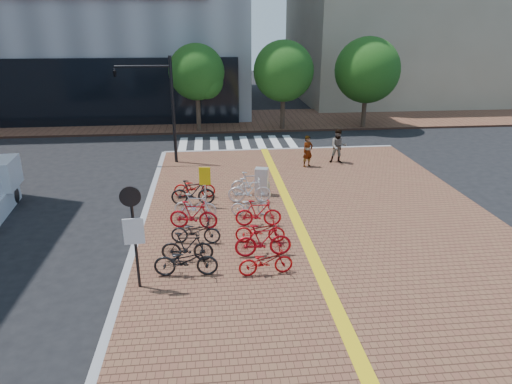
{
  "coord_description": "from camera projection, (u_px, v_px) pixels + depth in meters",
  "views": [
    {
      "loc": [
        -1.24,
        -14.7,
        7.47
      ],
      "look_at": [
        0.44,
        1.62,
        1.3
      ],
      "focal_mm": 32.0,
      "sensor_mm": 36.0,
      "label": 1
    }
  ],
  "objects": [
    {
      "name": "tactile_strip",
      "position": [
        341.0,
        319.0,
        11.92
      ],
      "size": [
        0.4,
        34.0,
        0.01
      ],
      "primitive_type": "cube",
      "color": "gold",
      "rests_on": "sidewalk"
    },
    {
      "name": "kerb_west",
      "position": [
        106.0,
        337.0,
        11.37
      ],
      "size": [
        0.25,
        34.0,
        0.15
      ],
      "primitive_type": "cube",
      "color": "gray",
      "rests_on": "ground"
    },
    {
      "name": "bike_0",
      "position": [
        186.0,
        260.0,
        13.82
      ],
      "size": [
        1.98,
        0.78,
        1.02
      ],
      "primitive_type": "imported",
      "rotation": [
        0.0,
        0.0,
        1.52
      ],
      "color": "black",
      "rests_on": "sidewalk"
    },
    {
      "name": "traffic_light_pole",
      "position": [
        147.0,
        91.0,
        23.75
      ],
      "size": [
        3.04,
        1.17,
        5.66
      ],
      "color": "black",
      "rests_on": "sidewalk"
    },
    {
      "name": "bike_3",
      "position": [
        193.0,
        215.0,
        16.97
      ],
      "size": [
        1.88,
        0.86,
        1.09
      ],
      "primitive_type": "imported",
      "rotation": [
        0.0,
        0.0,
        1.37
      ],
      "color": "#AA0C17",
      "rests_on": "sidewalk"
    },
    {
      "name": "far_sidewalk",
      "position": [
        225.0,
        121.0,
        35.96
      ],
      "size": [
        70.0,
        8.0,
        0.15
      ],
      "primitive_type": "cube",
      "color": "brown",
      "rests_on": "ground"
    },
    {
      "name": "bike_6",
      "position": [
        194.0,
        187.0,
        20.02
      ],
      "size": [
        1.85,
        0.78,
        0.95
      ],
      "primitive_type": "imported",
      "rotation": [
        0.0,
        0.0,
        1.49
      ],
      "color": "#BD0D0D",
      "rests_on": "sidewalk"
    },
    {
      "name": "bike_9",
      "position": [
        260.0,
        230.0,
        15.93
      ],
      "size": [
        1.79,
        0.77,
        0.91
      ],
      "primitive_type": "imported",
      "rotation": [
        0.0,
        0.0,
        1.48
      ],
      "color": "#AC0C10",
      "rests_on": "sidewalk"
    },
    {
      "name": "kerb_north",
      "position": [
        280.0,
        150.0,
        27.87
      ],
      "size": [
        14.0,
        0.25,
        0.15
      ],
      "primitive_type": "cube",
      "color": "gray",
      "rests_on": "ground"
    },
    {
      "name": "bike_10",
      "position": [
        258.0,
        213.0,
        17.19
      ],
      "size": [
        1.78,
        0.62,
        1.05
      ],
      "primitive_type": "imported",
      "rotation": [
        0.0,
        0.0,
        1.49
      ],
      "color": "red",
      "rests_on": "sidewalk"
    },
    {
      "name": "sidewalk",
      "position": [
        378.0,
        319.0,
        12.04
      ],
      "size": [
        14.0,
        34.0,
        0.15
      ],
      "primitive_type": "cube",
      "color": "brown",
      "rests_on": "ground"
    },
    {
      "name": "bike_5",
      "position": [
        193.0,
        192.0,
        19.18
      ],
      "size": [
        1.84,
        0.55,
        1.1
      ],
      "primitive_type": "imported",
      "rotation": [
        0.0,
        0.0,
        1.55
      ],
      "color": "black",
      "rests_on": "sidewalk"
    },
    {
      "name": "utility_box",
      "position": [
        262.0,
        181.0,
        20.29
      ],
      "size": [
        0.65,
        0.54,
        1.23
      ],
      "primitive_type": "cube",
      "rotation": [
        0.0,
        0.0,
        -0.25
      ],
      "color": "silver",
      "rests_on": "sidewalk"
    },
    {
      "name": "crosswalk",
      "position": [
        237.0,
        144.0,
        29.52
      ],
      "size": [
        7.5,
        4.0,
        0.01
      ],
      "color": "silver",
      "rests_on": "ground"
    },
    {
      "name": "bike_4",
      "position": [
        195.0,
        206.0,
        17.9
      ],
      "size": [
        1.76,
        0.81,
        1.02
      ],
      "primitive_type": "imported",
      "rotation": [
        0.0,
        0.0,
        1.37
      ],
      "color": "silver",
      "rests_on": "sidewalk"
    },
    {
      "name": "building_beige",
      "position": [
        402.0,
        4.0,
        44.79
      ],
      "size": [
        20.0,
        18.0,
        18.0
      ],
      "primitive_type": "cube",
      "color": "gray",
      "rests_on": "ground"
    },
    {
      "name": "ground",
      "position": [
        248.0,
        242.0,
        16.44
      ],
      "size": [
        120.0,
        120.0,
        0.0
      ],
      "primitive_type": "plane",
      "color": "black",
      "rests_on": "ground"
    },
    {
      "name": "bike_13",
      "position": [
        251.0,
        183.0,
        20.33
      ],
      "size": [
        1.79,
        0.55,
        1.07
      ],
      "primitive_type": "imported",
      "rotation": [
        0.0,
        0.0,
        1.6
      ],
      "color": "#BABABF",
      "rests_on": "sidewalk"
    },
    {
      "name": "pedestrian_a",
      "position": [
        308.0,
        151.0,
        24.15
      ],
      "size": [
        0.73,
        0.63,
        1.68
      ],
      "primitive_type": "imported",
      "rotation": [
        0.0,
        0.0,
        0.44
      ],
      "color": "gray",
      "rests_on": "sidewalk"
    },
    {
      "name": "bike_12",
      "position": [
        249.0,
        190.0,
        19.4
      ],
      "size": [
        1.87,
        0.64,
        1.11
      ],
      "primitive_type": "imported",
      "rotation": [
        0.0,
        0.0,
        1.51
      ],
      "color": "silver",
      "rests_on": "sidewalk"
    },
    {
      "name": "bike_1",
      "position": [
        187.0,
        247.0,
        14.67
      ],
      "size": [
        1.72,
        0.63,
        1.01
      ],
      "primitive_type": "imported",
      "rotation": [
        0.0,
        0.0,
        1.48
      ],
      "color": "black",
      "rests_on": "sidewalk"
    },
    {
      "name": "yellow_sign",
      "position": [
        205.0,
        180.0,
        18.71
      ],
      "size": [
        0.47,
        0.14,
        1.75
      ],
      "color": "#B7B7BC",
      "rests_on": "sidewalk"
    },
    {
      "name": "bike_8",
      "position": [
        263.0,
        241.0,
        14.95
      ],
      "size": [
        1.89,
        0.56,
        1.13
      ],
      "primitive_type": "imported",
      "rotation": [
        0.0,
        0.0,
        1.59
      ],
      "color": "#A80C17",
      "rests_on": "sidewalk"
    },
    {
      "name": "bike_2",
      "position": [
        196.0,
        231.0,
        15.87
      ],
      "size": [
        1.8,
        0.84,
        0.91
      ],
      "primitive_type": "imported",
      "rotation": [
        0.0,
        0.0,
        1.43
      ],
      "color": "black",
      "rests_on": "sidewalk"
    },
    {
      "name": "street_trees",
      "position": [
        298.0,
        72.0,
        31.73
      ],
      "size": [
        16.2,
        4.6,
        6.35
      ],
      "color": "#38281E",
      "rests_on": "far_sidewalk"
    },
    {
      "name": "bike_11",
      "position": [
        251.0,
        205.0,
        18.19
      ],
      "size": [
        1.61,
        0.62,
        0.84
      ],
      "primitive_type": "imported",
      "rotation": [
        0.0,
        0.0,
        1.53
      ],
      "color": "silver",
      "rests_on": "sidewalk"
    },
    {
      "name": "notice_sign",
      "position": [
        133.0,
        226.0,
        12.67
      ],
      "size": [
        0.58,
        0.15,
        3.15
      ],
      "color": "black",
      "rests_on": "sidewalk"
    },
    {
      "name": "pedestrian_b",
      "position": [
        338.0,
        146.0,
        24.78
      ],
      "size": [
        1.02,
        0.86,
        1.86
      ],
      "primitive_type": "imported",
      "rotation": [
        0.0,
        0.0,
        -0.18
      ],
      "color": "#525868",
      "rests_on": "sidewalk"
    },
    {
      "name": "bike_7",
      "position": [
        266.0,
        261.0,
        13.91
      ],
      "size": [
        1.74,
        0.75,
        0.89
      ],
      "primitive_type": "imported",
      "rotation": [
        0.0,
        0.0,
        1.67
      ],
      "color": "#AD0C0F",
      "rests_on": "sidewalk"
    }
  ]
}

